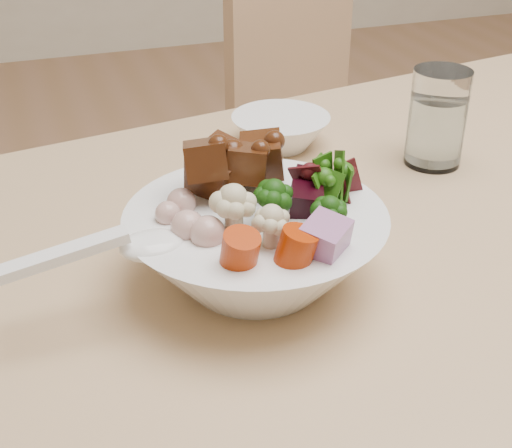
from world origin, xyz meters
The scene contains 6 objects.
dining_table centered at (-0.23, 0.00, 0.60)m, with size 1.54×1.03×0.67m.
chair_far centered at (-0.17, 0.66, 0.45)m, with size 0.49×0.49×0.79m.
food_bowl centered at (-0.59, -0.07, 0.71)m, with size 0.25×0.25×0.13m.
soup_spoon centered at (-0.71, -0.09, 0.74)m, with size 0.16×0.05×0.03m.
water_glass centered at (-0.29, 0.10, 0.73)m, with size 0.07×0.07×0.12m.
side_bowl centered at (-0.45, 0.21, 0.69)m, with size 0.13×0.13×0.04m, color white, non-canonical shape.
Camera 1 is at (-0.78, -0.61, 1.06)m, focal length 50.00 mm.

